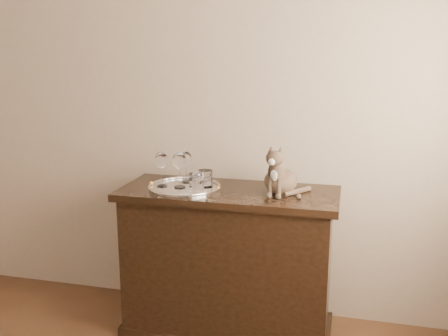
% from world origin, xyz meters
% --- Properties ---
extents(wall_back, '(4.00, 0.10, 2.70)m').
position_xyz_m(wall_back, '(0.00, 2.25, 1.35)').
color(wall_back, tan).
rests_on(wall_back, ground).
extents(sideboard, '(1.20, 0.50, 0.85)m').
position_xyz_m(sideboard, '(0.60, 1.94, 0.42)').
color(sideboard, black).
rests_on(sideboard, ground).
extents(tray, '(0.40, 0.40, 0.01)m').
position_xyz_m(tray, '(0.35, 1.91, 0.85)').
color(tray, silver).
rests_on(tray, sideboard).
extents(wine_glass_b, '(0.07, 0.07, 0.18)m').
position_xyz_m(wine_glass_b, '(0.33, 2.02, 0.95)').
color(wine_glass_b, white).
rests_on(wine_glass_b, tray).
extents(wine_glass_c, '(0.07, 0.07, 0.19)m').
position_xyz_m(wine_glass_c, '(0.23, 1.90, 0.96)').
color(wine_glass_c, silver).
rests_on(wine_glass_c, tray).
extents(wine_glass_d, '(0.08, 0.08, 0.20)m').
position_xyz_m(wine_glass_d, '(0.33, 1.90, 0.96)').
color(wine_glass_d, white).
rests_on(wine_glass_d, tray).
extents(tumbler_a, '(0.08, 0.08, 0.09)m').
position_xyz_m(tumbler_a, '(0.44, 1.87, 0.90)').
color(tumbler_a, silver).
rests_on(tumbler_a, tray).
extents(tumbler_c, '(0.08, 0.08, 0.09)m').
position_xyz_m(tumbler_c, '(0.47, 1.94, 0.91)').
color(tumbler_c, silver).
rests_on(tumbler_c, tray).
extents(cat, '(0.32, 0.30, 0.27)m').
position_xyz_m(cat, '(0.89, 1.95, 0.99)').
color(cat, brown).
rests_on(cat, sideboard).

